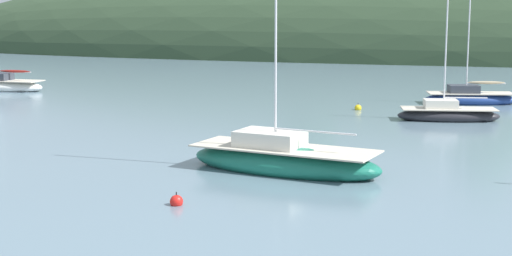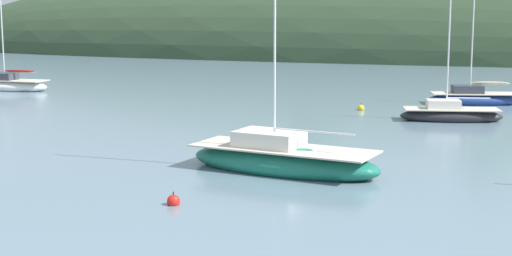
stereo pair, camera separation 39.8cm
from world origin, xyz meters
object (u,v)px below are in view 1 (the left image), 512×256
(sailboat_yellow_far, at_px, (283,160))
(sailboat_black_sloop, at_px, (448,114))
(mooring_buoy_channel, at_px, (176,201))
(sailboat_teal_outer, at_px, (470,98))
(mooring_buoy_outer, at_px, (358,108))
(sailboat_orange_cutter, at_px, (3,85))

(sailboat_yellow_far, height_order, sailboat_black_sloop, sailboat_yellow_far)
(sailboat_black_sloop, bearing_deg, mooring_buoy_channel, -109.04)
(sailboat_teal_outer, relative_size, mooring_buoy_outer, 13.87)
(sailboat_teal_outer, distance_m, mooring_buoy_outer, 8.50)
(sailboat_teal_outer, bearing_deg, sailboat_black_sloop, -97.29)
(sailboat_orange_cutter, bearing_deg, mooring_buoy_channel, -46.90)
(sailboat_black_sloop, bearing_deg, sailboat_yellow_far, -109.23)
(mooring_buoy_channel, bearing_deg, sailboat_teal_outer, 74.03)
(sailboat_yellow_far, bearing_deg, sailboat_black_sloop, 70.77)
(sailboat_orange_cutter, xyz_separation_m, mooring_buoy_outer, (28.22, -3.26, -0.29))
(sailboat_yellow_far, distance_m, mooring_buoy_channel, 6.37)
(sailboat_orange_cutter, xyz_separation_m, sailboat_teal_outer, (34.88, 2.01, -0.03))
(sailboat_black_sloop, distance_m, mooring_buoy_outer, 6.33)
(sailboat_yellow_far, height_order, mooring_buoy_outer, sailboat_yellow_far)
(sailboat_yellow_far, distance_m, mooring_buoy_outer, 18.79)
(sailboat_orange_cutter, height_order, mooring_buoy_outer, sailboat_orange_cutter)
(sailboat_black_sloop, height_order, mooring_buoy_channel, sailboat_black_sloop)
(sailboat_yellow_far, bearing_deg, sailboat_orange_cutter, 142.08)
(sailboat_yellow_far, relative_size, sailboat_orange_cutter, 1.22)
(mooring_buoy_channel, height_order, mooring_buoy_outer, same)
(sailboat_teal_outer, height_order, mooring_buoy_channel, sailboat_teal_outer)
(sailboat_black_sloop, bearing_deg, mooring_buoy_outer, 152.75)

